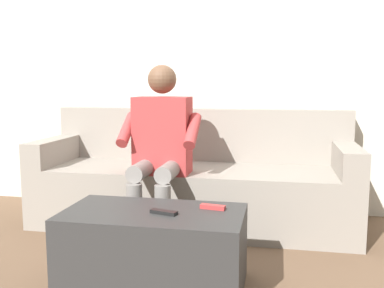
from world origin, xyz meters
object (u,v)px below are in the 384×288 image
at_px(couch, 194,185).
at_px(coffee_table, 154,249).
at_px(remote_red, 213,207).
at_px(remote_black, 164,212).
at_px(person_solo_seated, 160,143).

bearing_deg(couch, coffee_table, 90.00).
xyz_separation_m(coffee_table, remote_red, (-0.29, -0.10, 0.21)).
bearing_deg(couch, remote_black, 93.31).
distance_m(coffee_table, remote_red, 0.37).
distance_m(couch, remote_red, 1.02).
xyz_separation_m(person_solo_seated, remote_red, (-0.44, 0.60, -0.24)).
distance_m(coffee_table, person_solo_seated, 0.85).
distance_m(couch, coffee_table, 1.07).
height_order(coffee_table, remote_red, remote_red).
xyz_separation_m(couch, remote_red, (-0.29, 0.97, 0.12)).
distance_m(person_solo_seated, remote_black, 0.80).
xyz_separation_m(coffee_table, remote_black, (-0.06, 0.03, 0.21)).
relative_size(remote_black, remote_red, 1.08).
xyz_separation_m(remote_black, remote_red, (-0.23, -0.13, 0.00)).
bearing_deg(remote_red, couch, -64.28).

